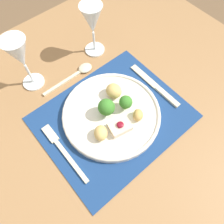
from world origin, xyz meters
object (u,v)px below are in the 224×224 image
wine_glass_near (92,22)px  wine_glass_far (20,56)px  knife (158,88)px  spoon (79,72)px  dinner_plate (112,113)px  fork (62,149)px

wine_glass_near → wine_glass_far: (-0.24, 0.02, 0.00)m
knife → wine_glass_near: wine_glass_near is taller
wine_glass_near → wine_glass_far: 0.24m
spoon → wine_glass_near: bearing=25.8°
dinner_plate → wine_glass_near: bearing=63.0°
knife → wine_glass_near: 0.29m
knife → wine_glass_far: 0.42m
spoon → knife: bearing=-52.9°
dinner_plate → spoon: bearing=84.5°
knife → wine_glass_near: bearing=101.8°
knife → fork: bearing=176.2°
fork → knife: size_ratio=1.00×
dinner_plate → spoon: 0.20m
dinner_plate → fork: dinner_plate is taller
fork → wine_glass_near: size_ratio=1.15×
fork → wine_glass_far: (0.06, 0.25, 0.12)m
spoon → wine_glass_near: (0.11, 0.05, 0.12)m
fork → wine_glass_far: bearing=74.1°
fork → spoon: spoon is taller
wine_glass_near → fork: bearing=-142.1°
dinner_plate → wine_glass_far: (-0.12, 0.26, 0.11)m
knife → spoon: 0.27m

